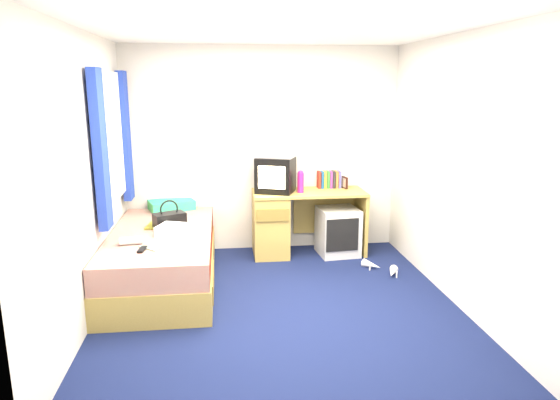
{
  "coord_description": "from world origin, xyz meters",
  "views": [
    {
      "loc": [
        -0.49,
        -4.15,
        1.96
      ],
      "look_at": [
        0.09,
        0.7,
        0.82
      ],
      "focal_mm": 32.0,
      "sensor_mm": 36.0,
      "label": 1
    }
  ],
  "objects": [
    {
      "name": "room_shell",
      "position": [
        0.0,
        0.0,
        1.45
      ],
      "size": [
        3.4,
        3.4,
        3.4
      ],
      "color": "white",
      "rests_on": "ground"
    },
    {
      "name": "bed",
      "position": [
        -1.1,
        0.67,
        0.27
      ],
      "size": [
        1.01,
        2.0,
        0.54
      ],
      "color": "tan",
      "rests_on": "ground"
    },
    {
      "name": "white_heels",
      "position": [
        1.18,
        0.71,
        0.04
      ],
      "size": [
        0.34,
        0.47,
        0.09
      ],
      "color": "white",
      "rests_on": "ground"
    },
    {
      "name": "pillow",
      "position": [
        -1.08,
        1.58,
        0.59
      ],
      "size": [
        0.57,
        0.46,
        0.11
      ],
      "primitive_type": "cube",
      "rotation": [
        0.0,
        0.0,
        0.33
      ],
      "color": "teal",
      "rests_on": "bed"
    },
    {
      "name": "window_assembly",
      "position": [
        -1.55,
        0.9,
        1.42
      ],
      "size": [
        0.11,
        1.42,
        1.4
      ],
      "color": "silver",
      "rests_on": "room_shell"
    },
    {
      "name": "desk",
      "position": [
        0.23,
        1.44,
        0.41
      ],
      "size": [
        1.3,
        0.55,
        0.75
      ],
      "color": "tan",
      "rests_on": "ground"
    },
    {
      "name": "colour_swatch_fan",
      "position": [
        -1.15,
        0.16,
        0.55
      ],
      "size": [
        0.2,
        0.19,
        0.01
      ],
      "primitive_type": "cube",
      "rotation": [
        0.0,
        0.0,
        -0.73
      ],
      "color": "gold",
      "rests_on": "bed"
    },
    {
      "name": "remote_control",
      "position": [
        -1.2,
        0.11,
        0.55
      ],
      "size": [
        0.07,
        0.17,
        0.02
      ],
      "primitive_type": "cube",
      "rotation": [
        0.0,
        0.0,
        -0.14
      ],
      "color": "black",
      "rests_on": "bed"
    },
    {
      "name": "picture_frame",
      "position": [
        0.96,
        1.54,
        0.82
      ],
      "size": [
        0.05,
        0.12,
        0.14
      ],
      "primitive_type": "cube",
      "rotation": [
        0.0,
        0.0,
        0.25
      ],
      "color": "black",
      "rests_on": "desk"
    },
    {
      "name": "vcr",
      "position": [
        0.12,
        1.44,
        1.19
      ],
      "size": [
        0.5,
        0.44,
        0.08
      ],
      "primitive_type": "cube",
      "rotation": [
        0.0,
        0.0,
        -0.39
      ],
      "color": "silver",
      "rests_on": "crt_tv"
    },
    {
      "name": "crt_tv",
      "position": [
        0.12,
        1.44,
        0.95
      ],
      "size": [
        0.51,
        0.49,
        0.4
      ],
      "rotation": [
        0.0,
        0.0,
        -0.35
      ],
      "color": "black",
      "rests_on": "desk"
    },
    {
      "name": "ground",
      "position": [
        0.0,
        0.0,
        0.0
      ],
      "size": [
        3.4,
        3.4,
        0.0
      ],
      "primitive_type": "plane",
      "color": "#0C1438",
      "rests_on": "ground"
    },
    {
      "name": "water_bottle",
      "position": [
        -1.32,
        0.3,
        0.58
      ],
      "size": [
        0.21,
        0.1,
        0.07
      ],
      "primitive_type": "cylinder",
      "rotation": [
        0.0,
        1.57,
        0.16
      ],
      "color": "#B4C2C6",
      "rests_on": "bed"
    },
    {
      "name": "towel",
      "position": [
        -0.95,
        0.53,
        0.59
      ],
      "size": [
        0.38,
        0.35,
        0.1
      ],
      "primitive_type": "cube",
      "rotation": [
        0.0,
        0.0,
        -0.37
      ],
      "color": "white",
      "rests_on": "bed"
    },
    {
      "name": "book_row",
      "position": [
        0.78,
        1.6,
        0.85
      ],
      "size": [
        0.27,
        0.13,
        0.2
      ],
      "color": "maroon",
      "rests_on": "desk"
    },
    {
      "name": "handbag",
      "position": [
        -1.03,
        0.81,
        0.62
      ],
      "size": [
        0.35,
        0.29,
        0.29
      ],
      "rotation": [
        0.0,
        0.0,
        0.43
      ],
      "color": "black",
      "rests_on": "bed"
    },
    {
      "name": "aerosol_can",
      "position": [
        0.42,
        1.47,
        0.84
      ],
      "size": [
        0.06,
        0.06,
        0.18
      ],
      "primitive_type": "cylinder",
      "rotation": [
        0.0,
        0.0,
        -0.22
      ],
      "color": "silver",
      "rests_on": "desk"
    },
    {
      "name": "pink_water_bottle",
      "position": [
        0.4,
        1.37,
        0.86
      ],
      "size": [
        0.09,
        0.09,
        0.23
      ],
      "primitive_type": "cylinder",
      "rotation": [
        0.0,
        0.0,
        0.23
      ],
      "color": "#E52082",
      "rests_on": "desk"
    },
    {
      "name": "magazine",
      "position": [
        -1.16,
        0.89,
        0.55
      ],
      "size": [
        0.24,
        0.3,
        0.01
      ],
      "primitive_type": "cube",
      "rotation": [
        0.0,
        0.0,
        -0.11
      ],
      "color": "yellow",
      "rests_on": "bed"
    },
    {
      "name": "storage_cube",
      "position": [
        0.85,
        1.35,
        0.28
      ],
      "size": [
        0.48,
        0.48,
        0.55
      ],
      "primitive_type": "cube",
      "rotation": [
        0.0,
        0.0,
        0.1
      ],
      "color": "silver",
      "rests_on": "ground"
    }
  ]
}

